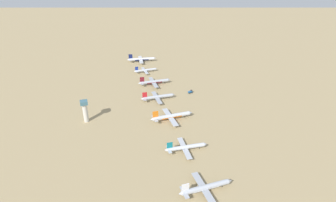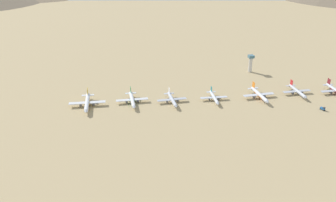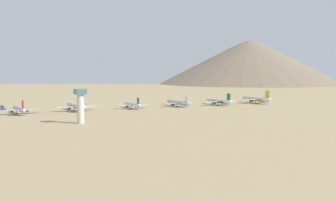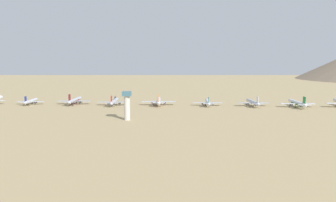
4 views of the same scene
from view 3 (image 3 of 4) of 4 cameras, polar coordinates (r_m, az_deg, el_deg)
name	(u,v)px [view 3 (image 3 of 4)]	position (r m, az deg, el deg)	size (l,w,h in m)	color
ground_plane	(80,111)	(376.04, -11.89, -1.34)	(2316.19, 2316.19, 0.00)	tan
parked_jet_0	(256,99)	(461.20, 11.89, 0.30)	(49.03, 39.87, 14.13)	silver
parked_jet_1	(219,101)	(430.90, 6.91, 0.01)	(44.15, 35.81, 12.75)	silver
parked_jet_2	(178,102)	(412.72, 1.38, -0.19)	(41.08, 33.28, 11.88)	#B2B7C1
parked_jet_3	(133,104)	(393.12, -4.83, -0.47)	(38.21, 31.08, 11.01)	silver
parked_jet_4	(76,106)	(378.04, -12.35, -0.66)	(45.46, 36.83, 13.14)	silver
parked_jet_5	(19,109)	(365.26, -19.50, -1.03)	(41.77, 33.85, 12.07)	#B2B7C1
service_truck	(3,107)	(407.84, -21.47, -0.82)	(5.63, 3.91, 3.90)	#1E5999
control_tower	(80,104)	(291.18, -11.78, -0.38)	(7.20, 7.20, 23.43)	beige
desert_hill_0	(249,61)	(1042.80, 10.91, 5.39)	(438.38, 438.38, 111.39)	#7A6854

